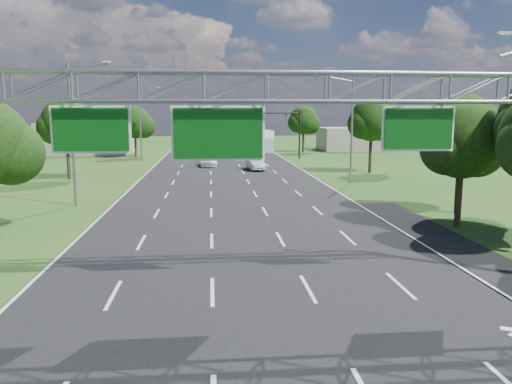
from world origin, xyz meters
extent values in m
plane|color=#214B16|center=(0.00, 30.00, 0.00)|extent=(220.00, 220.00, 0.00)
cube|color=black|center=(0.00, 30.00, 0.00)|extent=(18.00, 180.00, 0.02)
cube|color=black|center=(10.20, 14.00, 0.00)|extent=(3.00, 30.00, 0.02)
cube|color=beige|center=(9.10, 12.00, 9.50)|extent=(0.50, 0.22, 0.12)
cube|color=white|center=(-6.00, 11.98, 6.00)|extent=(2.80, 0.05, 1.70)
cube|color=#08460F|center=(-6.00, 11.92, 6.00)|extent=(2.62, 0.05, 1.52)
cube|color=white|center=(-1.50, 11.98, 5.85)|extent=(3.40, 0.05, 2.00)
cube|color=#08460F|center=(-1.50, 11.92, 5.85)|extent=(3.22, 0.05, 1.82)
cube|color=white|center=(6.00, 11.98, 6.00)|extent=(2.80, 0.05, 1.70)
cube|color=#08460F|center=(6.00, 11.92, 6.00)|extent=(2.62, 0.05, 1.52)
cylinder|color=black|center=(11.00, 65.00, 3.50)|extent=(0.24, 0.24, 7.00)
cylinder|color=black|center=(5.00, 65.00, 6.60)|extent=(12.00, 0.18, 0.18)
imported|color=black|center=(-1.00, 65.00, 6.05)|extent=(0.18, 0.22, 1.10)
imported|color=black|center=(4.00, 65.00, 6.05)|extent=(0.18, 0.22, 1.10)
imported|color=black|center=(9.00, 65.00, 6.05)|extent=(0.18, 0.22, 1.10)
cylinder|color=gray|center=(-11.50, 30.00, 5.00)|extent=(0.20, 0.20, 10.00)
cylinder|color=gray|center=(-10.20, 30.00, 9.70)|extent=(2.78, 0.12, 0.60)
cube|color=beige|center=(-8.90, 30.00, 10.10)|extent=(0.55, 0.22, 0.12)
cylinder|color=gray|center=(-11.50, 65.00, 5.00)|extent=(0.20, 0.20, 10.00)
cylinder|color=gray|center=(-10.20, 65.00, 9.70)|extent=(2.78, 0.12, 0.60)
cube|color=beige|center=(-8.90, 65.00, 10.10)|extent=(0.55, 0.22, 0.12)
cylinder|color=gray|center=(11.50, 40.00, 5.00)|extent=(0.20, 0.20, 10.00)
cylinder|color=gray|center=(10.20, 40.00, 9.70)|extent=(2.78, 0.12, 0.60)
cube|color=beige|center=(8.90, 40.00, 10.10)|extent=(0.55, 0.22, 0.12)
cylinder|color=#2D2116|center=(12.50, 21.00, 1.65)|extent=(0.36, 0.36, 3.30)
sphere|color=black|center=(12.50, 21.00, 5.06)|extent=(4.40, 4.40, 4.40)
sphere|color=black|center=(13.60, 21.40, 4.51)|extent=(3.30, 3.30, 3.30)
sphere|color=black|center=(11.51, 20.70, 4.62)|extent=(3.08, 3.08, 3.08)
cylinder|color=#2D2116|center=(14.50, 25.00, 1.76)|extent=(0.36, 0.36, 3.52)
sphere|color=black|center=(14.50, 25.00, 5.44)|extent=(4.80, 4.80, 4.80)
sphere|color=black|center=(15.70, 25.40, 4.84)|extent=(3.60, 3.60, 3.60)
sphere|color=black|center=(13.42, 24.70, 4.96)|extent=(3.36, 3.36, 3.36)
sphere|color=black|center=(-12.80, 22.40, 4.40)|extent=(3.60, 3.60, 3.60)
cylinder|color=#2D2116|center=(-16.00, 45.00, 1.87)|extent=(0.36, 0.36, 3.74)
sphere|color=black|center=(-16.00, 45.00, 5.66)|extent=(4.80, 4.80, 4.80)
sphere|color=black|center=(-14.80, 45.40, 5.06)|extent=(3.60, 3.60, 3.60)
sphere|color=black|center=(-17.08, 44.70, 5.18)|extent=(3.36, 3.36, 3.36)
cylinder|color=#2D2116|center=(-13.00, 70.00, 1.65)|extent=(0.36, 0.36, 3.30)
sphere|color=black|center=(-13.00, 70.00, 5.22)|extent=(4.80, 4.80, 4.80)
sphere|color=black|center=(-11.80, 70.40, 4.62)|extent=(3.60, 3.60, 3.60)
sphere|color=black|center=(-14.08, 69.70, 4.74)|extent=(3.36, 3.36, 3.36)
cylinder|color=#2D2116|center=(16.00, 48.00, 1.98)|extent=(0.36, 0.36, 3.96)
sphere|color=black|center=(16.00, 48.00, 5.88)|extent=(4.80, 4.80, 4.80)
sphere|color=black|center=(17.20, 48.40, 5.28)|extent=(3.60, 3.60, 3.60)
sphere|color=black|center=(14.92, 47.70, 5.40)|extent=(3.36, 3.36, 3.36)
cylinder|color=#2D2116|center=(14.00, 78.00, 1.76)|extent=(0.36, 0.36, 3.52)
sphere|color=black|center=(14.00, 78.00, 5.44)|extent=(4.80, 4.80, 4.80)
sphere|color=black|center=(15.20, 78.40, 4.84)|extent=(3.60, 3.60, 3.60)
sphere|color=black|center=(12.92, 77.70, 4.96)|extent=(3.36, 3.36, 3.36)
cube|color=gray|center=(-22.00, 78.00, 2.50)|extent=(14.00, 10.00, 5.00)
cube|color=gray|center=(24.00, 82.00, 2.00)|extent=(12.00, 9.00, 4.00)
imported|color=white|center=(-2.09, 56.42, 0.73)|extent=(2.20, 5.10, 1.46)
imported|color=black|center=(2.47, 65.76, 0.61)|extent=(2.44, 4.56, 1.22)
imported|color=silver|center=(3.39, 51.62, 0.74)|extent=(2.16, 4.68, 1.49)
cube|color=white|center=(7.25, 81.88, 1.89)|extent=(3.65, 7.17, 3.43)
cube|color=silver|center=(7.25, 77.08, 1.26)|extent=(2.95, 2.85, 2.52)
cylinder|color=black|center=(5.99, 77.31, 0.57)|extent=(0.40, 1.14, 1.14)
cylinder|color=black|center=(8.51, 77.31, 0.57)|extent=(0.40, 1.14, 1.14)
cylinder|color=black|center=(5.99, 84.17, 0.57)|extent=(0.40, 1.14, 1.14)
cylinder|color=black|center=(8.51, 84.17, 0.57)|extent=(0.40, 1.14, 1.14)
camera|label=1|loc=(-1.79, -6.27, 6.57)|focal=35.00mm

